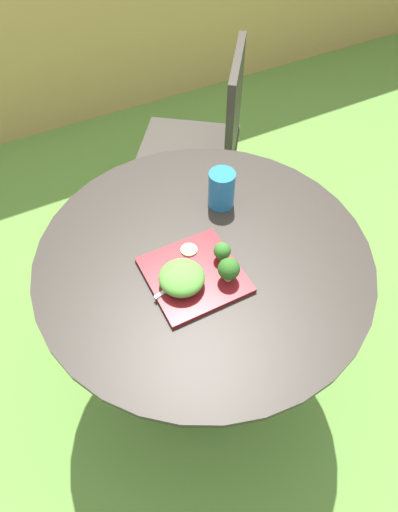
# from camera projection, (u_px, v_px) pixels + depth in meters

# --- Properties ---
(ground_plane) EXTENTS (12.00, 12.00, 0.00)m
(ground_plane) POSITION_uv_depth(u_px,v_px,m) (202.00, 365.00, 1.85)
(ground_plane) COLOR #568438
(patio_table) EXTENTS (0.97, 0.97, 0.73)m
(patio_table) POSITION_uv_depth(u_px,v_px,m) (203.00, 300.00, 1.46)
(patio_table) COLOR #28231E
(patio_table) RESTS_ON ground_plane
(patio_chair) EXTENTS (0.61, 0.61, 0.90)m
(patio_chair) POSITION_uv_depth(u_px,v_px,m) (208.00, 137.00, 1.96)
(patio_chair) COLOR #332D28
(patio_chair) RESTS_ON ground_plane
(salad_plate) EXTENTS (0.25, 0.25, 0.01)m
(salad_plate) POSITION_uv_depth(u_px,v_px,m) (194.00, 275.00, 1.22)
(salad_plate) COLOR maroon
(salad_plate) RESTS_ON patio_table
(drinking_glass) EXTENTS (0.08, 0.08, 0.12)m
(drinking_glass) POSITION_uv_depth(u_px,v_px,m) (221.00, 191.00, 1.36)
(drinking_glass) COLOR #236BA8
(drinking_glass) RESTS_ON patio_table
(fork) EXTENTS (0.15, 0.05, 0.00)m
(fork) POSITION_uv_depth(u_px,v_px,m) (182.00, 279.00, 1.20)
(fork) COLOR silver
(fork) RESTS_ON salad_plate
(lettuce_mound) EXTENTS (0.12, 0.12, 0.06)m
(lettuce_mound) POSITION_uv_depth(u_px,v_px,m) (182.00, 278.00, 1.17)
(lettuce_mound) COLOR #519338
(lettuce_mound) RESTS_ON salad_plate
(broccoli_floret_0) EXTENTS (0.06, 0.06, 0.07)m
(broccoli_floret_0) POSITION_uv_depth(u_px,v_px,m) (229.00, 269.00, 1.17)
(broccoli_floret_0) COLOR #99B770
(broccoli_floret_0) RESTS_ON salad_plate
(broccoli_floret_1) EXTENTS (0.05, 0.05, 0.06)m
(broccoli_floret_1) POSITION_uv_depth(u_px,v_px,m) (222.00, 251.00, 1.22)
(broccoli_floret_1) COLOR #99B770
(broccoli_floret_1) RESTS_ON salad_plate
(cucumber_slice_0) EXTENTS (0.05, 0.05, 0.01)m
(cucumber_slice_0) POSITION_uv_depth(u_px,v_px,m) (189.00, 250.00, 1.26)
(cucumber_slice_0) COLOR #8EB766
(cucumber_slice_0) RESTS_ON salad_plate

